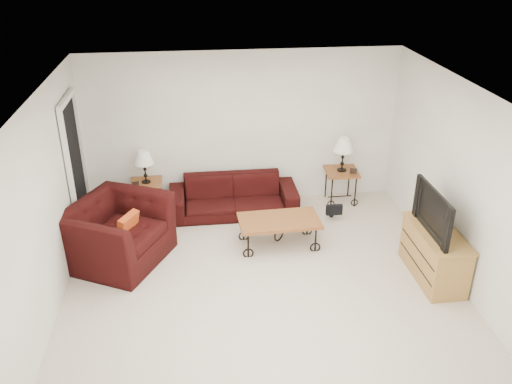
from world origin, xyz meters
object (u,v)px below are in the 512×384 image
at_px(side_table_left, 148,197).
at_px(lamp_right, 343,154).
at_px(armchair, 117,233).
at_px(tv_stand, 434,254).
at_px(side_table_right, 340,186).
at_px(lamp_left, 145,167).
at_px(coffee_table, 279,232).
at_px(backpack, 332,203).
at_px(sofa, 233,196).
at_px(television, 440,211).

bearing_deg(side_table_left, lamp_right, 0.00).
distance_m(armchair, tv_stand, 4.21).
relative_size(side_table_right, lamp_left, 1.06).
bearing_deg(side_table_left, tv_stand, -30.74).
xyz_separation_m(coffee_table, backpack, (0.96, 0.73, 0.04)).
relative_size(sofa, armchair, 1.55).
xyz_separation_m(side_table_right, armchair, (-3.47, -1.35, 0.14)).
xyz_separation_m(armchair, backpack, (3.20, 0.82, -0.17)).
bearing_deg(armchair, coffee_table, -60.00).
distance_m(side_table_right, tv_stand, 2.34).
xyz_separation_m(lamp_left, lamp_right, (3.16, 0.00, 0.05)).
distance_m(side_table_left, side_table_right, 3.16).
distance_m(armchair, backpack, 3.31).
xyz_separation_m(side_table_left, side_table_right, (3.16, 0.00, 0.02)).
relative_size(armchair, television, 1.29).
distance_m(side_table_left, backpack, 2.93).
relative_size(side_table_left, lamp_right, 0.94).
height_order(side_table_right, tv_stand, tv_stand).
bearing_deg(side_table_left, lamp_left, 0.00).
relative_size(sofa, tv_stand, 1.79).
bearing_deg(television, armchair, -102.54).
bearing_deg(lamp_right, side_table_left, 180.00).
bearing_deg(side_table_right, television, -74.73).
relative_size(side_table_left, side_table_right, 0.94).
xyz_separation_m(coffee_table, tv_stand, (1.87, -1.00, 0.12)).
bearing_deg(tv_stand, side_table_left, 149.26).
xyz_separation_m(sofa, television, (2.42, -2.08, 0.67)).
bearing_deg(tv_stand, side_table_right, 105.74).
bearing_deg(lamp_left, armchair, -103.04).
distance_m(armchair, television, 4.22).
distance_m(lamp_right, armchair, 3.75).
bearing_deg(sofa, lamp_left, 172.45).
relative_size(sofa, coffee_table, 1.77).
bearing_deg(lamp_right, coffee_table, -134.55).
bearing_deg(lamp_left, side_table_left, 0.00).
height_order(side_table_right, lamp_left, lamp_left).
distance_m(coffee_table, television, 2.23).
xyz_separation_m(sofa, lamp_left, (-1.36, 0.18, 0.51)).
bearing_deg(tv_stand, armchair, 167.52).
xyz_separation_m(side_table_right, coffee_table, (-1.23, -1.25, -0.07)).
distance_m(sofa, side_table_left, 1.37).
bearing_deg(television, sofa, -130.68).
height_order(lamp_left, tv_stand, lamp_left).
bearing_deg(lamp_right, backpack, -117.33).
height_order(side_table_left, backpack, side_table_left).
bearing_deg(sofa, coffee_table, -62.15).
xyz_separation_m(tv_stand, backpack, (-0.91, 1.73, -0.09)).
bearing_deg(armchair, sofa, -27.46).
distance_m(lamp_left, coffee_table, 2.37).
bearing_deg(sofa, lamp_right, 5.71).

